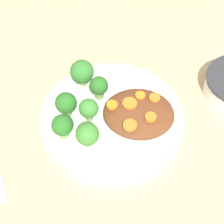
# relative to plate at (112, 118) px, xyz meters

# --- Properties ---
(ground_plane) EXTENTS (4.00, 4.00, 0.00)m
(ground_plane) POSITION_rel_plate_xyz_m (0.00, 0.00, -0.01)
(ground_plane) COLOR tan
(plate) EXTENTS (0.28, 0.28, 0.02)m
(plate) POSITION_rel_plate_xyz_m (0.00, 0.00, 0.00)
(plate) COLOR silver
(plate) RESTS_ON ground_plane
(stew_mound) EXTENTS (0.13, 0.12, 0.03)m
(stew_mound) POSITION_rel_plate_xyz_m (0.05, -0.00, 0.02)
(stew_mound) COLOR brown
(stew_mound) RESTS_ON plate
(broccoli_floret_0) EXTENTS (0.04, 0.04, 0.05)m
(broccoli_floret_0) POSITION_rel_plate_xyz_m (-0.09, 0.00, 0.04)
(broccoli_floret_0) COLOR #759E51
(broccoli_floret_0) RESTS_ON plate
(broccoli_floret_1) EXTENTS (0.04, 0.04, 0.05)m
(broccoli_floret_1) POSITION_rel_plate_xyz_m (-0.04, -0.01, 0.04)
(broccoli_floret_1) COLOR #7FA85B
(broccoli_floret_1) RESTS_ON plate
(broccoli_floret_2) EXTENTS (0.05, 0.05, 0.06)m
(broccoli_floret_2) POSITION_rel_plate_xyz_m (-0.07, 0.08, 0.04)
(broccoli_floret_2) COLOR #7FA85B
(broccoli_floret_2) RESTS_ON plate
(broccoli_floret_3) EXTENTS (0.04, 0.04, 0.05)m
(broccoli_floret_3) POSITION_rel_plate_xyz_m (-0.04, -0.06, 0.04)
(broccoli_floret_3) COLOR #7FA85B
(broccoli_floret_3) RESTS_ON plate
(broccoli_floret_4) EXTENTS (0.04, 0.04, 0.05)m
(broccoli_floret_4) POSITION_rel_plate_xyz_m (-0.08, -0.05, 0.04)
(broccoli_floret_4) COLOR #7FA85B
(broccoli_floret_4) RESTS_ON plate
(broccoli_floret_5) EXTENTS (0.04, 0.04, 0.05)m
(broccoli_floret_5) POSITION_rel_plate_xyz_m (-0.03, 0.05, 0.04)
(broccoli_floret_5) COLOR #759E51
(broccoli_floret_5) RESTS_ON plate
(carrot_slice_0) EXTENTS (0.03, 0.03, 0.00)m
(carrot_slice_0) POSITION_rel_plate_xyz_m (0.03, 0.01, 0.04)
(carrot_slice_0) COLOR orange
(carrot_slice_0) RESTS_ON stew_mound
(carrot_slice_1) EXTENTS (0.03, 0.03, 0.00)m
(carrot_slice_1) POSITION_rel_plate_xyz_m (0.04, -0.04, 0.04)
(carrot_slice_1) COLOR orange
(carrot_slice_1) RESTS_ON stew_mound
(carrot_slice_2) EXTENTS (0.02, 0.02, 0.00)m
(carrot_slice_2) POSITION_rel_plate_xyz_m (0.08, 0.02, 0.04)
(carrot_slice_2) COLOR orange
(carrot_slice_2) RESTS_ON stew_mound
(carrot_slice_3) EXTENTS (0.02, 0.02, 0.01)m
(carrot_slice_3) POSITION_rel_plate_xyz_m (0.05, 0.03, 0.04)
(carrot_slice_3) COLOR orange
(carrot_slice_3) RESTS_ON stew_mound
(carrot_slice_4) EXTENTS (0.02, 0.02, 0.01)m
(carrot_slice_4) POSITION_rel_plate_xyz_m (0.07, -0.02, 0.04)
(carrot_slice_4) COLOR orange
(carrot_slice_4) RESTS_ON stew_mound
(carrot_slice_5) EXTENTS (0.02, 0.02, 0.01)m
(carrot_slice_5) POSITION_rel_plate_xyz_m (0.00, -0.00, 0.04)
(carrot_slice_5) COLOR orange
(carrot_slice_5) RESTS_ON stew_mound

